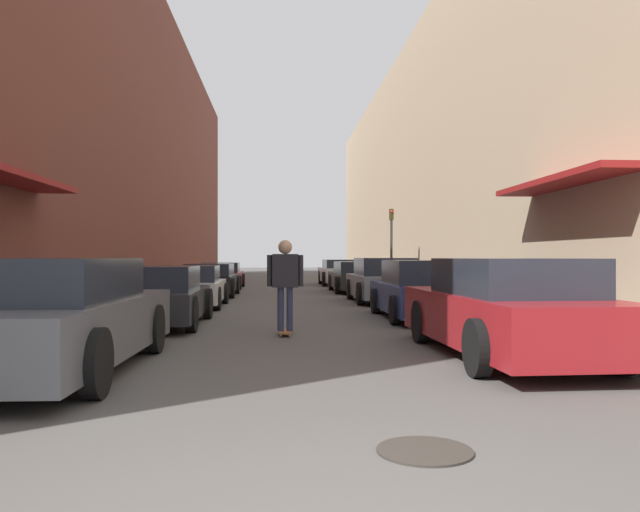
{
  "coord_description": "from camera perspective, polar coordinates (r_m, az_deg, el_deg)",
  "views": [
    {
      "loc": [
        -0.28,
        -2.72,
        1.41
      ],
      "look_at": [
        0.63,
        11.25,
        1.43
      ],
      "focal_mm": 35.0,
      "sensor_mm": 36.0,
      "label": 1
    }
  ],
  "objects": [
    {
      "name": "parked_car_right_3",
      "position": [
        25.11,
        3.45,
        -1.93
      ],
      "size": [
        2.06,
        4.71,
        1.23
      ],
      "color": "#232326",
      "rests_on": "ground"
    },
    {
      "name": "parked_car_left_3",
      "position": [
        22.8,
        -10.0,
        -2.17
      ],
      "size": [
        1.91,
        4.34,
        1.17
      ],
      "color": "black",
      "rests_on": "ground"
    },
    {
      "name": "parked_car_right_4",
      "position": [
        31.2,
        1.92,
        -1.51
      ],
      "size": [
        2.06,
        4.47,
        1.28
      ],
      "color": "silver",
      "rests_on": "ground"
    },
    {
      "name": "building_row_left",
      "position": [
        30.61,
        -18.04,
        10.24
      ],
      "size": [
        4.9,
        52.94,
        13.79
      ],
      "color": "brown",
      "rests_on": "ground"
    },
    {
      "name": "parked_car_left_0",
      "position": [
        8.21,
        -22.69,
        -5.22
      ],
      "size": [
        1.85,
        4.8,
        1.4
      ],
      "color": "#515459",
      "rests_on": "ground"
    },
    {
      "name": "parked_car_left_2",
      "position": [
        17.94,
        -11.92,
        -2.78
      ],
      "size": [
        2.0,
        3.96,
        1.17
      ],
      "color": "silver",
      "rests_on": "ground"
    },
    {
      "name": "parked_car_left_4",
      "position": [
        28.42,
        -8.99,
        -1.78
      ],
      "size": [
        1.92,
        4.39,
        1.16
      ],
      "color": "maroon",
      "rests_on": "ground"
    },
    {
      "name": "parked_car_left_1",
      "position": [
        13.27,
        -14.72,
        -3.6
      ],
      "size": [
        1.95,
        4.26,
        1.23
      ],
      "color": "#232326",
      "rests_on": "ground"
    },
    {
      "name": "ground",
      "position": [
        23.94,
        -3.08,
        -3.47
      ],
      "size": [
        116.47,
        116.47,
        0.0
      ],
      "primitive_type": "plane",
      "color": "#4C4947"
    },
    {
      "name": "skateboarder",
      "position": [
        11.29,
        -3.2,
        -1.89
      ],
      "size": [
        0.66,
        0.78,
        1.72
      ],
      "color": "brown",
      "rests_on": "ground"
    },
    {
      "name": "curb_strip_left",
      "position": [
        29.57,
        -12.59,
        -2.7
      ],
      "size": [
        1.8,
        52.94,
        0.12
      ],
      "color": "gray",
      "rests_on": "ground"
    },
    {
      "name": "parked_car_right_0",
      "position": [
        9.18,
        16.67,
        -4.69
      ],
      "size": [
        1.93,
        4.8,
        1.39
      ],
      "color": "maroon",
      "rests_on": "ground"
    },
    {
      "name": "manhole_cover",
      "position": [
        4.79,
        9.56,
        -17.15
      ],
      "size": [
        0.7,
        0.7,
        0.02
      ],
      "color": "#332D28",
      "rests_on": "ground"
    },
    {
      "name": "traffic_light",
      "position": [
        25.84,
        6.54,
        1.57
      ],
      "size": [
        0.16,
        0.22,
        3.27
      ],
      "color": "#2D2D2D",
      "rests_on": "curb_strip_right"
    },
    {
      "name": "parked_car_right_2",
      "position": [
        19.56,
        5.83,
        -2.28
      ],
      "size": [
        1.98,
        4.22,
        1.38
      ],
      "color": "gray",
      "rests_on": "ground"
    },
    {
      "name": "parked_car_right_1",
      "position": [
        14.46,
        9.22,
        -3.17
      ],
      "size": [
        1.85,
        4.29,
        1.34
      ],
      "color": "navy",
      "rests_on": "ground"
    },
    {
      "name": "building_row_right",
      "position": [
        30.58,
        11.57,
        8.17
      ],
      "size": [
        4.9,
        52.94,
        11.6
      ],
      "color": "tan",
      "rests_on": "ground"
    },
    {
      "name": "curb_strip_right",
      "position": [
        29.66,
        6.16,
        -2.7
      ],
      "size": [
        1.8,
        52.94,
        0.12
      ],
      "color": "gray",
      "rests_on": "ground"
    }
  ]
}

